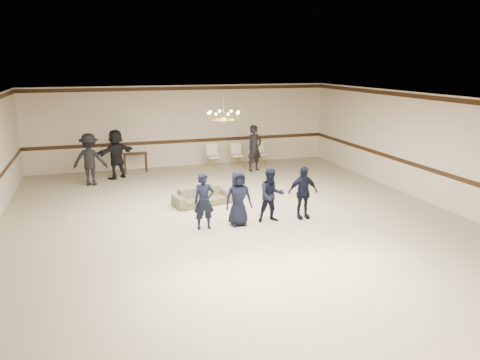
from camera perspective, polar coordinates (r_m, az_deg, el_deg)
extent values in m
cube|color=#BDB191|center=(12.38, -0.65, -4.94)|extent=(12.00, 14.00, 0.01)
cube|color=#31241B|center=(11.72, -0.70, 9.99)|extent=(12.00, 14.00, 0.01)
cube|color=beige|center=(18.66, -6.99, 6.60)|extent=(12.00, 0.01, 3.20)
cube|color=beige|center=(5.94, 19.85, -11.43)|extent=(12.00, 0.01, 3.20)
cube|color=beige|center=(14.82, 22.17, 3.62)|extent=(0.01, 14.00, 3.20)
cube|color=#361D10|center=(18.74, -6.93, 4.77)|extent=(12.00, 0.02, 0.14)
cube|color=#361D10|center=(18.51, -7.13, 11.14)|extent=(12.00, 0.02, 0.14)
imported|color=black|center=(11.58, -4.45, -2.64)|extent=(0.53, 0.36, 1.43)
imported|color=black|center=(11.81, -0.20, -2.27)|extent=(0.70, 0.46, 1.43)
imported|color=black|center=(12.10, 3.88, -1.89)|extent=(0.73, 0.59, 1.43)
imported|color=black|center=(12.44, 7.74, -1.53)|extent=(0.84, 0.36, 1.43)
imported|color=brown|center=(13.67, -4.64, -2.00)|extent=(1.83, 1.03, 0.50)
imported|color=black|center=(16.43, -18.00, 2.42)|extent=(1.28, 0.94, 1.77)
imported|color=black|center=(17.13, -15.00, 3.10)|extent=(1.67, 1.33, 1.77)
imported|color=black|center=(17.70, 1.80, 3.94)|extent=(0.76, 0.64, 1.77)
cube|color=black|center=(18.03, -12.75, 2.11)|extent=(0.90, 0.41, 0.74)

